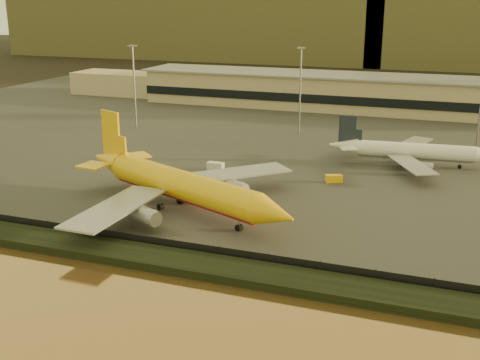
# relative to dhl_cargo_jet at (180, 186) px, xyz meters

# --- Properties ---
(ground) EXTENTS (900.00, 900.00, 0.00)m
(ground) POSITION_rel_dhl_cargo_jet_xyz_m (13.68, -5.65, -5.14)
(ground) COLOR black
(ground) RESTS_ON ground
(embankment) EXTENTS (320.00, 7.00, 1.40)m
(embankment) POSITION_rel_dhl_cargo_jet_xyz_m (13.68, -22.65, -4.44)
(embankment) COLOR black
(embankment) RESTS_ON ground
(tarmac) EXTENTS (320.00, 220.00, 0.20)m
(tarmac) POSITION_rel_dhl_cargo_jet_xyz_m (13.68, 89.35, -5.04)
(tarmac) COLOR #2D2D2D
(tarmac) RESTS_ON ground
(perimeter_fence) EXTENTS (300.00, 0.05, 2.20)m
(perimeter_fence) POSITION_rel_dhl_cargo_jet_xyz_m (13.68, -18.65, -3.84)
(perimeter_fence) COLOR black
(perimeter_fence) RESTS_ON tarmac
(terminal_building) EXTENTS (202.00, 25.00, 12.60)m
(terminal_building) POSITION_rel_dhl_cargo_jet_xyz_m (-0.84, 119.90, 1.10)
(terminal_building) COLOR tan
(terminal_building) RESTS_ON tarmac
(apron_light_masts) EXTENTS (152.20, 12.20, 25.40)m
(apron_light_masts) POSITION_rel_dhl_cargo_jet_xyz_m (28.68, 69.35, 10.56)
(apron_light_masts) COLOR slate
(apron_light_masts) RESTS_ON tarmac
(distant_hills) EXTENTS (470.00, 160.00, 70.00)m
(distant_hills) POSITION_rel_dhl_cargo_jet_xyz_m (-7.06, 334.35, 26.25)
(distant_hills) COLOR brown
(distant_hills) RESTS_ON ground
(dhl_cargo_jet) EXTENTS (52.86, 50.05, 16.55)m
(dhl_cargo_jet) POSITION_rel_dhl_cargo_jet_xyz_m (0.00, 0.00, 0.00)
(dhl_cargo_jet) COLOR #E1A70B
(dhl_cargo_jet) RESTS_ON tarmac
(white_narrowbody_jet) EXTENTS (40.02, 38.88, 11.49)m
(white_narrowbody_jet) POSITION_rel_dhl_cargo_jet_xyz_m (38.70, 48.82, -1.51)
(white_narrowbody_jet) COLOR silver
(white_narrowbody_jet) RESTS_ON tarmac
(gse_vehicle_yellow) EXTENTS (4.05, 2.96, 1.66)m
(gse_vehicle_yellow) POSITION_rel_dhl_cargo_jet_xyz_m (23.93, 28.29, -4.11)
(gse_vehicle_yellow) COLOR #E1A70B
(gse_vehicle_yellow) RESTS_ON tarmac
(gse_vehicle_white) EXTENTS (3.96, 1.83, 1.77)m
(gse_vehicle_white) POSITION_rel_dhl_cargo_jet_xyz_m (-4.57, 28.60, -4.06)
(gse_vehicle_white) COLOR silver
(gse_vehicle_white) RESTS_ON tarmac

